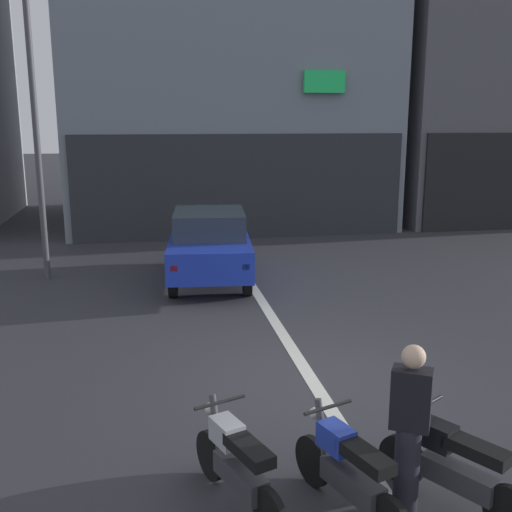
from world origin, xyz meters
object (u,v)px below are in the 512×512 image
Objects in this scene: motorcycle_black_row_centre at (453,466)px; person_by_motorcycles at (409,428)px; motorcycle_blue_row_left_mid at (348,471)px; car_blue_crossing_near at (209,243)px; street_lamp at (33,99)px; motorcycle_silver_row_leftmost at (237,464)px.

person_by_motorcycles reaches higher than motorcycle_black_row_centre.
motorcycle_black_row_centre is at bearing -5.28° from motorcycle_blue_row_left_mid.
person_by_motorcycles is at bearing -83.54° from car_blue_crossing_near.
motorcycle_black_row_centre is (5.13, -9.54, -3.62)m from street_lamp.
motorcycle_silver_row_leftmost and motorcycle_black_row_centre have the same top height.
person_by_motorcycles is (4.70, -9.48, -3.22)m from street_lamp.
street_lamp is at bearing 113.62° from motorcycle_blue_row_left_mid.
car_blue_crossing_near reaches higher than motorcycle_black_row_centre.
motorcycle_black_row_centre is at bearing -8.20° from person_by_motorcycles.
car_blue_crossing_near is 2.67× the size of motorcycle_blue_row_left_mid.
motorcycle_black_row_centre is (1.00, -0.09, 0.00)m from motorcycle_blue_row_left_mid.
motorcycle_blue_row_left_mid is at bearing -87.27° from car_blue_crossing_near.
motorcycle_silver_row_leftmost is 1.65m from person_by_motorcycles.
motorcycle_silver_row_leftmost and motorcycle_blue_row_left_mid have the same top height.
motorcycle_silver_row_leftmost is at bearing 163.99° from motorcycle_blue_row_left_mid.
motorcycle_black_row_centre is 0.87× the size of person_by_motorcycles.
motorcycle_blue_row_left_mid is 0.69m from person_by_motorcycles.
car_blue_crossing_near is at bearing 92.73° from motorcycle_blue_row_left_mid.
street_lamp reaches higher than car_blue_crossing_near.
car_blue_crossing_near is 8.83m from motorcycle_black_row_centre.
motorcycle_silver_row_leftmost is at bearing -71.14° from street_lamp.
motorcycle_silver_row_leftmost is 1.08× the size of motorcycle_black_row_centre.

